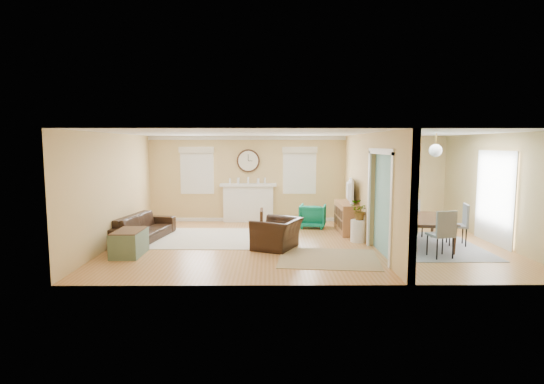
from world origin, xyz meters
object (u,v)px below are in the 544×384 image
object	(u,v)px
green_chair	(313,216)
dining_table	(425,231)
credenza	(347,217)
sofa	(144,227)
eames_chair	(277,234)

from	to	relation	value
green_chair	dining_table	size ratio (longest dim) A/B	0.39
credenza	dining_table	bearing A→B (deg)	-44.66
credenza	dining_table	xyz separation A→B (m)	(1.54, -1.52, -0.07)
sofa	dining_table	world-z (taller)	dining_table
eames_chair	credenza	distance (m)	2.63
green_chair	credenza	bearing A→B (deg)	155.76
eames_chair	green_chair	xyz separation A→B (m)	(1.05, 2.43, -0.01)
dining_table	eames_chair	bearing A→B (deg)	100.61
green_chair	dining_table	xyz separation A→B (m)	(2.40, -2.15, -0.00)
eames_chair	dining_table	bearing A→B (deg)	119.39
credenza	eames_chair	bearing A→B (deg)	-136.78
sofa	eames_chair	size ratio (longest dim) A/B	2.01
green_chair	credenza	world-z (taller)	credenza
sofa	eames_chair	world-z (taller)	eames_chair
sofa	dining_table	size ratio (longest dim) A/B	1.12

